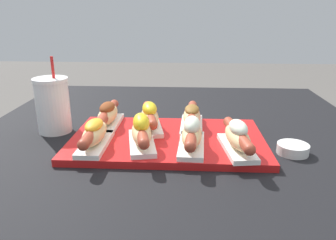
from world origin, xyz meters
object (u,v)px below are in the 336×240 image
hot_dog_0 (95,134)px  hot_dog_5 (150,117)px  serving_tray (168,140)px  hot_dog_1 (141,132)px  hot_dog_6 (192,117)px  hot_dog_2 (192,134)px  hot_dog_3 (238,137)px  sauce_bowl (293,148)px  hot_dog_4 (108,115)px  drink_cup (53,105)px

hot_dog_0 → hot_dog_5: bearing=48.3°
serving_tray → hot_dog_1: bearing=-135.4°
hot_dog_6 → hot_dog_0: bearing=-148.4°
hot_dog_2 → hot_dog_5: size_ratio=1.02×
hot_dog_0 → hot_dog_2: hot_dog_2 is taller
hot_dog_1 → hot_dog_5: bearing=86.8°
hot_dog_0 → hot_dog_3: hot_dog_3 is taller
serving_tray → hot_dog_2: size_ratio=2.45×
hot_dog_1 → sauce_bowl: hot_dog_1 is taller
serving_tray → hot_dog_2: hot_dog_2 is taller
hot_dog_4 → drink_cup: drink_cup is taller
hot_dog_3 → hot_dog_6: 0.19m
hot_dog_1 → hot_dog_5: hot_dog_1 is taller
serving_tray → hot_dog_0: size_ratio=2.45×
hot_dog_3 → hot_dog_5: hot_dog_5 is taller
hot_dog_0 → hot_dog_3: bearing=-0.9°
hot_dog_0 → hot_dog_2: (0.24, 0.00, 0.00)m
serving_tray → drink_cup: drink_cup is taller
serving_tray → sauce_bowl: 0.32m
sauce_bowl → drink_cup: bearing=169.5°
hot_dog_0 → hot_dog_4: bearing=90.7°
sauce_bowl → drink_cup: (-0.64, 0.12, 0.07)m
hot_dog_1 → hot_dog_0: bearing=-173.9°
hot_dog_1 → serving_tray: bearing=44.6°
hot_dog_3 → hot_dog_5: bearing=147.9°
serving_tray → hot_dog_1: (-0.06, -0.06, 0.04)m
hot_dog_2 → hot_dog_4: hot_dog_2 is taller
hot_dog_0 → drink_cup: drink_cup is taller
hot_dog_3 → hot_dog_4: hot_dog_3 is taller
sauce_bowl → serving_tray: bearing=171.0°
hot_dog_4 → drink_cup: size_ratio=0.95×
hot_dog_4 → hot_dog_6: bearing=0.1°
hot_dog_6 → drink_cup: bearing=-179.3°
drink_cup → hot_dog_1: bearing=-25.7°
hot_dog_2 → sauce_bowl: (0.25, 0.02, -0.04)m
hot_dog_5 → hot_dog_2: bearing=-48.6°
hot_dog_2 → sauce_bowl: hot_dog_2 is taller
hot_dog_5 → hot_dog_3: bearing=-32.1°
hot_dog_6 → sauce_bowl: (0.25, -0.12, -0.04)m
hot_dog_2 → hot_dog_1: bearing=176.0°
serving_tray → hot_dog_6: size_ratio=2.45×
hot_dog_3 → sauce_bowl: hot_dog_3 is taller
serving_tray → drink_cup: bearing=168.1°
hot_dog_4 → hot_dog_5: hot_dog_5 is taller
drink_cup → hot_dog_6: bearing=0.7°
hot_dog_5 → hot_dog_6: size_ratio=0.98×
hot_dog_0 → hot_dog_3: 0.34m
drink_cup → hot_dog_2: bearing=-19.4°
hot_dog_0 → hot_dog_4: 0.15m
hot_dog_4 → hot_dog_6: size_ratio=1.00×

